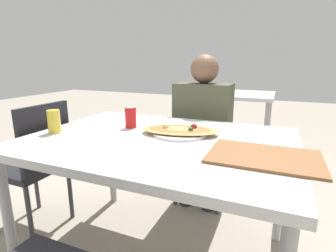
{
  "coord_description": "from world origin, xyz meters",
  "views": [
    {
      "loc": [
        0.56,
        -1.19,
        1.13
      ],
      "look_at": [
        0.04,
        0.03,
        0.8
      ],
      "focal_mm": 28.0,
      "sensor_mm": 36.0,
      "label": 1
    }
  ],
  "objects_px": {
    "person_seated": "(203,119)",
    "dining_table": "(159,149)",
    "chair_far_seated": "(205,140)",
    "soda_can": "(131,117)",
    "pizza_main": "(180,131)",
    "chair_side_left": "(35,160)",
    "drink_glass": "(54,121)"
  },
  "relations": [
    {
      "from": "person_seated",
      "to": "dining_table",
      "type": "bearing_deg",
      "value": 87.02
    },
    {
      "from": "chair_far_seated",
      "to": "soda_can",
      "type": "bearing_deg",
      "value": 67.81
    },
    {
      "from": "person_seated",
      "to": "pizza_main",
      "type": "bearing_deg",
      "value": 93.86
    },
    {
      "from": "chair_side_left",
      "to": "person_seated",
      "type": "distance_m",
      "value": 1.2
    },
    {
      "from": "dining_table",
      "to": "person_seated",
      "type": "distance_m",
      "value": 0.72
    },
    {
      "from": "soda_can",
      "to": "drink_glass",
      "type": "xyz_separation_m",
      "value": [
        -0.33,
        -0.27,
        0.0
      ]
    },
    {
      "from": "chair_side_left",
      "to": "soda_can",
      "type": "xyz_separation_m",
      "value": [
        0.63,
        0.18,
        0.31
      ]
    },
    {
      "from": "dining_table",
      "to": "pizza_main",
      "type": "distance_m",
      "value": 0.16
    },
    {
      "from": "chair_side_left",
      "to": "pizza_main",
      "type": "distance_m",
      "value": 1.0
    },
    {
      "from": "pizza_main",
      "to": "drink_glass",
      "type": "relative_size",
      "value": 3.54
    },
    {
      "from": "person_seated",
      "to": "pizza_main",
      "type": "height_order",
      "value": "person_seated"
    },
    {
      "from": "person_seated",
      "to": "soda_can",
      "type": "xyz_separation_m",
      "value": [
        -0.28,
        -0.58,
        0.1
      ]
    },
    {
      "from": "dining_table",
      "to": "soda_can",
      "type": "distance_m",
      "value": 0.31
    },
    {
      "from": "dining_table",
      "to": "drink_glass",
      "type": "bearing_deg",
      "value": -166.79
    },
    {
      "from": "chair_far_seated",
      "to": "person_seated",
      "type": "distance_m",
      "value": 0.23
    },
    {
      "from": "person_seated",
      "to": "drink_glass",
      "type": "relative_size",
      "value": 9.16
    },
    {
      "from": "chair_far_seated",
      "to": "person_seated",
      "type": "height_order",
      "value": "person_seated"
    },
    {
      "from": "chair_far_seated",
      "to": "soda_can",
      "type": "distance_m",
      "value": 0.81
    },
    {
      "from": "chair_side_left",
      "to": "drink_glass",
      "type": "relative_size",
      "value": 6.8
    },
    {
      "from": "soda_can",
      "to": "chair_side_left",
      "type": "bearing_deg",
      "value": -163.86
    },
    {
      "from": "soda_can",
      "to": "drink_glass",
      "type": "bearing_deg",
      "value": -141.15
    },
    {
      "from": "soda_can",
      "to": "chair_far_seated",
      "type": "bearing_deg",
      "value": 67.81
    },
    {
      "from": "chair_far_seated",
      "to": "chair_side_left",
      "type": "height_order",
      "value": "same"
    },
    {
      "from": "pizza_main",
      "to": "soda_can",
      "type": "relative_size",
      "value": 3.64
    },
    {
      "from": "chair_side_left",
      "to": "dining_table",
      "type": "bearing_deg",
      "value": -86.75
    },
    {
      "from": "chair_far_seated",
      "to": "soda_can",
      "type": "height_order",
      "value": "chair_far_seated"
    },
    {
      "from": "soda_can",
      "to": "drink_glass",
      "type": "distance_m",
      "value": 0.43
    },
    {
      "from": "pizza_main",
      "to": "dining_table",
      "type": "bearing_deg",
      "value": -126.07
    },
    {
      "from": "person_seated",
      "to": "chair_side_left",
      "type": "bearing_deg",
      "value": 40.02
    },
    {
      "from": "chair_side_left",
      "to": "person_seated",
      "type": "xyz_separation_m",
      "value": [
        0.91,
        0.76,
        0.2
      ]
    },
    {
      "from": "pizza_main",
      "to": "drink_glass",
      "type": "height_order",
      "value": "drink_glass"
    },
    {
      "from": "pizza_main",
      "to": "drink_glass",
      "type": "bearing_deg",
      "value": -159.68
    }
  ]
}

